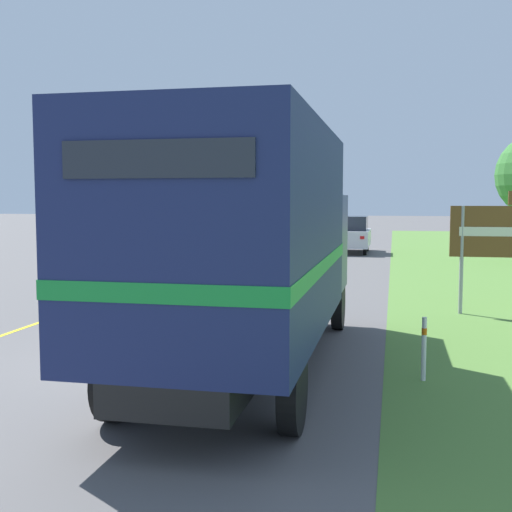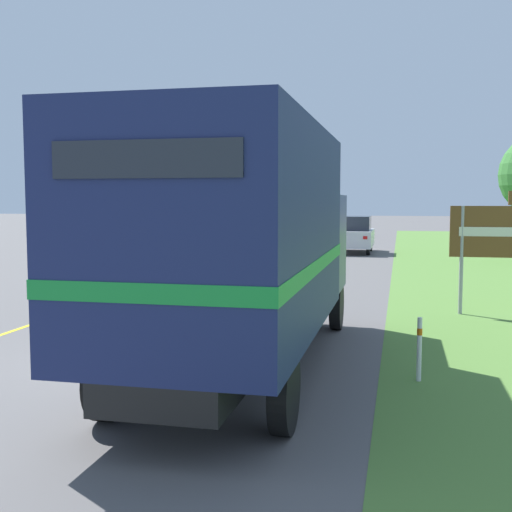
% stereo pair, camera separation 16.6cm
% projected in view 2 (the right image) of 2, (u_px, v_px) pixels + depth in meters
% --- Properties ---
extents(ground_plane, '(200.00, 200.00, 0.00)m').
position_uv_depth(ground_plane, '(151.00, 362.00, 10.55)').
color(ground_plane, '#5B5959').
extents(edge_line_yellow, '(0.12, 61.56, 0.01)m').
position_uv_depth(edge_line_yellow, '(213.00, 263.00, 26.95)').
color(edge_line_yellow, yellow).
rests_on(edge_line_yellow, ground).
extents(centre_dash_near, '(0.12, 2.60, 0.01)m').
position_uv_depth(centre_dash_near, '(162.00, 354.00, 11.07)').
color(centre_dash_near, white).
rests_on(centre_dash_near, ground).
extents(centre_dash_mid_a, '(0.12, 2.60, 0.01)m').
position_uv_depth(centre_dash_mid_a, '(250.00, 298.00, 17.48)').
color(centre_dash_mid_a, white).
rests_on(centre_dash_mid_a, ground).
extents(centre_dash_mid_b, '(0.12, 2.60, 0.01)m').
position_uv_depth(centre_dash_mid_b, '(290.00, 271.00, 23.90)').
color(centre_dash_mid_b, white).
rests_on(centre_dash_mid_b, ground).
extents(centre_dash_far, '(0.12, 2.60, 0.01)m').
position_uv_depth(centre_dash_far, '(314.00, 256.00, 30.31)').
color(centre_dash_far, white).
rests_on(centre_dash_far, ground).
extents(centre_dash_farthest, '(0.12, 2.60, 0.01)m').
position_uv_depth(centre_dash_farthest, '(329.00, 246.00, 36.73)').
color(centre_dash_farthest, white).
rests_on(centre_dash_farthest, ground).
extents(horse_trailer_truck, '(2.54, 8.18, 3.68)m').
position_uv_depth(horse_trailer_truck, '(242.00, 241.00, 9.71)').
color(horse_trailer_truck, black).
rests_on(horse_trailer_truck, ground).
extents(lead_car_white, '(1.80, 4.41, 1.89)m').
position_uv_depth(lead_car_white, '(236.00, 246.00, 23.59)').
color(lead_car_white, black).
rests_on(lead_car_white, ground).
extents(lead_car_silver_ahead, '(1.80, 4.13, 1.85)m').
position_uv_depth(lead_car_silver_ahead, '(355.00, 234.00, 32.25)').
color(lead_car_silver_ahead, black).
rests_on(lead_car_silver_ahead, ground).
extents(lead_car_red_ahead, '(1.80, 4.61, 1.96)m').
position_uv_depth(lead_car_red_ahead, '(317.00, 223.00, 46.63)').
color(lead_car_red_ahead, black).
rests_on(lead_car_red_ahead, ground).
extents(highway_sign, '(1.85, 0.09, 2.87)m').
position_uv_depth(highway_sign, '(493.00, 236.00, 14.68)').
color(highway_sign, '#9E9EA3').
rests_on(highway_sign, ground).
extents(delineator_post, '(0.08, 0.08, 0.95)m').
position_uv_depth(delineator_post, '(419.00, 347.00, 9.40)').
color(delineator_post, white).
rests_on(delineator_post, ground).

